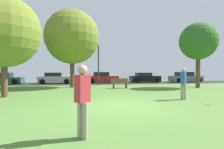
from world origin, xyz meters
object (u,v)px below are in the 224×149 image
Objects in this scene: birch_tree_lone at (198,42)px; frisbee_disc at (209,104)px; oak_tree_center at (72,37)px; parked_car_grey at (185,78)px; parked_car_black at (145,78)px; person_catcher at (83,98)px; person_thrower at (183,82)px; street_lamp_post at (98,65)px; park_bench at (120,83)px; parked_car_green at (4,79)px; parked_car_red at (102,78)px; maple_tree_far at (4,32)px; parked_car_silver at (55,78)px.

frisbee_disc is (-5.18, -7.91, -4.40)m from birch_tree_lone.
parked_car_grey is (15.74, 5.73, -4.21)m from oak_tree_center.
parked_car_black is 6.04m from parked_car_grey.
birch_tree_lone is at bearing -11.23° from oak_tree_center.
person_catcher reaches higher than parked_car_grey.
street_lamp_post reaches higher than person_thrower.
parked_car_grey reaches higher than parked_car_black.
person_catcher is 6.81m from frisbee_disc.
parked_car_grey is at bearing -147.33° from park_bench.
oak_tree_center is at bearing -19.52° from park_bench.
parked_car_green is at bearing 133.03° from frisbee_disc.
parked_car_grey is (12.07, -0.28, -0.00)m from parked_car_red.
parked_car_black is at bearing -124.58° from park_bench.
oak_tree_center is 4.29× the size of person_thrower.
maple_tree_far reaches higher than parked_car_green.
person_catcher reaches higher than parked_car_red.
park_bench is at bearing 104.95° from frisbee_disc.
parked_car_black reaches higher than park_bench.
oak_tree_center is 4.43m from street_lamp_post.
parked_car_grey is at bearing -1.32° from parked_car_red.
birch_tree_lone is at bearing 173.86° from park_bench.
oak_tree_center is 7.59m from parked_car_silver.
maple_tree_far is 10.59m from street_lamp_post.
maple_tree_far is 1.44× the size of parked_car_green.
person_thrower is 7.34m from person_catcher.
park_bench is at bearing -19.52° from oak_tree_center.
parked_car_grey is 13.50m from park_bench.
birch_tree_lone is 1.45× the size of parked_car_green.
birch_tree_lone is 10.41m from street_lamp_post.
street_lamp_post reaches higher than frisbee_disc.
parked_car_red is (-2.69, 14.75, -0.30)m from person_thrower.
oak_tree_center is at bearing -121.41° from parked_car_red.
parked_car_silver is (1.42, 11.75, -3.30)m from maple_tree_far.
parked_car_grey is 13.51m from street_lamp_post.
oak_tree_center reaches higher than parked_car_silver.
person_catcher is at bearing -0.00° from person_thrower.
parked_car_grey is at bearing 20.02° from oak_tree_center.
parked_car_green is (-8.41, 5.92, -4.25)m from oak_tree_center.
person_catcher is at bearing -98.38° from parked_car_red.
park_bench is at bearing 32.61° from person_catcher.
maple_tree_far is 18.43m from parked_car_black.
street_lamp_post is at bearing -112.68° from person_thrower.
street_lamp_post is (-12.95, -3.52, 1.58)m from parked_car_grey.
parked_car_red is 6.04m from parked_car_black.
street_lamp_post is (5.15, -3.62, 1.59)m from parked_car_silver.
parked_car_grey is at bearing 30.82° from maple_tree_far.
person_thrower reaches higher than person_catcher.
maple_tree_far is 22.75× the size of frisbee_disc.
street_lamp_post is (-9.10, 4.58, -2.16)m from birch_tree_lone.
street_lamp_post is at bearing -18.29° from parked_car_green.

